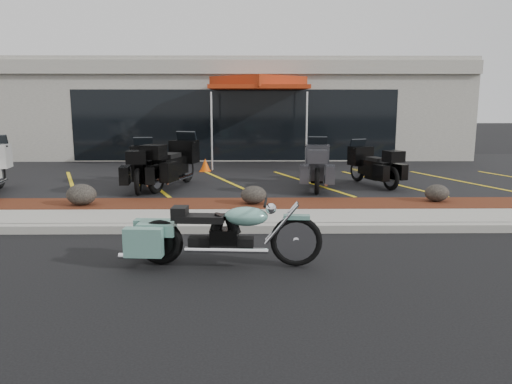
{
  "coord_description": "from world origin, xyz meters",
  "views": [
    {
      "loc": [
        0.56,
        -8.09,
        2.42
      ],
      "look_at": [
        0.67,
        1.2,
        0.7
      ],
      "focal_mm": 35.0,
      "sensor_mm": 36.0,
      "label": 1
    }
  ],
  "objects": [
    {
      "name": "boulder_mid",
      "position": [
        0.64,
        2.71,
        0.36
      ],
      "size": [
        0.57,
        0.47,
        0.4
      ],
      "primitive_type": "ellipsoid",
      "color": "black",
      "rests_on": "mulch_bed"
    },
    {
      "name": "popup_canopy",
      "position": [
        0.86,
        9.72,
        2.95
      ],
      "size": [
        4.31,
        4.31,
        3.08
      ],
      "rotation": [
        0.0,
        0.0,
        -0.39
      ],
      "color": "silver",
      "rests_on": "upper_lot"
    },
    {
      "name": "ground",
      "position": [
        0.0,
        0.0,
        0.0
      ],
      "size": [
        90.0,
        90.0,
        0.0
      ],
      "primitive_type": "plane",
      "color": "black",
      "rests_on": "ground"
    },
    {
      "name": "curb",
      "position": [
        0.0,
        0.9,
        0.07
      ],
      "size": [
        24.0,
        0.25,
        0.15
      ],
      "primitive_type": "cube",
      "color": "gray",
      "rests_on": "ground"
    },
    {
      "name": "traffic_cone",
      "position": [
        -0.89,
        7.91,
        0.36
      ],
      "size": [
        0.43,
        0.43,
        0.41
      ],
      "primitive_type": "cone",
      "rotation": [
        0.0,
        0.0,
        -0.31
      ],
      "color": "#E05007",
      "rests_on": "upper_lot"
    },
    {
      "name": "touring_black_mid",
      "position": [
        -1.2,
        5.7,
        0.86
      ],
      "size": [
        1.64,
        2.63,
        1.43
      ],
      "primitive_type": null,
      "rotation": [
        0.0,
        0.0,
        1.26
      ],
      "color": "black",
      "rests_on": "upper_lot"
    },
    {
      "name": "upper_lot",
      "position": [
        0.0,
        8.2,
        0.07
      ],
      "size": [
        26.0,
        9.6,
        0.15
      ],
      "primitive_type": "cube",
      "color": "black",
      "rests_on": "ground"
    },
    {
      "name": "sidewalk",
      "position": [
        0.0,
        1.6,
        0.07
      ],
      "size": [
        24.0,
        1.2,
        0.15
      ],
      "primitive_type": "cube",
      "color": "gray",
      "rests_on": "ground"
    },
    {
      "name": "touring_black_front",
      "position": [
        -2.32,
        5.36,
        0.8
      ],
      "size": [
        1.09,
        2.31,
        1.29
      ],
      "primitive_type": null,
      "rotation": [
        0.0,
        0.0,
        1.68
      ],
      "color": "black",
      "rests_on": "upper_lot"
    },
    {
      "name": "hero_cruiser",
      "position": [
        1.23,
        -1.07,
        0.5
      ],
      "size": [
        2.9,
        0.92,
        1.01
      ],
      "primitive_type": null,
      "rotation": [
        0.0,
        0.0,
        -0.07
      ],
      "color": "#68A294",
      "rests_on": "ground"
    },
    {
      "name": "touring_grey",
      "position": [
        2.4,
        5.43,
        0.8
      ],
      "size": [
        1.14,
        2.33,
        1.3
      ],
      "primitive_type": null,
      "rotation": [
        0.0,
        0.0,
        1.44
      ],
      "color": "#2E2F33",
      "rests_on": "upper_lot"
    },
    {
      "name": "mulch_bed",
      "position": [
        0.0,
        2.8,
        0.08
      ],
      "size": [
        24.0,
        1.2,
        0.16
      ],
      "primitive_type": "cube",
      "color": "#3D180D",
      "rests_on": "ground"
    },
    {
      "name": "boulder_right",
      "position": [
        4.79,
        2.94,
        0.35
      ],
      "size": [
        0.54,
        0.45,
        0.38
      ],
      "primitive_type": "ellipsoid",
      "color": "black",
      "rests_on": "mulch_bed"
    },
    {
      "name": "dealership_building",
      "position": [
        0.0,
        14.47,
        2.01
      ],
      "size": [
        18.0,
        8.16,
        4.0
      ],
      "color": "gray",
      "rests_on": "ground"
    },
    {
      "name": "touring_black_rear",
      "position": [
        3.59,
        5.8,
        0.75
      ],
      "size": [
        1.5,
        2.22,
        1.21
      ],
      "primitive_type": null,
      "rotation": [
        0.0,
        0.0,
        1.95
      ],
      "color": "black",
      "rests_on": "upper_lot"
    },
    {
      "name": "boulder_left",
      "position": [
        -3.12,
        2.63,
        0.39
      ],
      "size": [
        0.65,
        0.54,
        0.46
      ],
      "primitive_type": "ellipsoid",
      "color": "black",
      "rests_on": "mulch_bed"
    }
  ]
}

